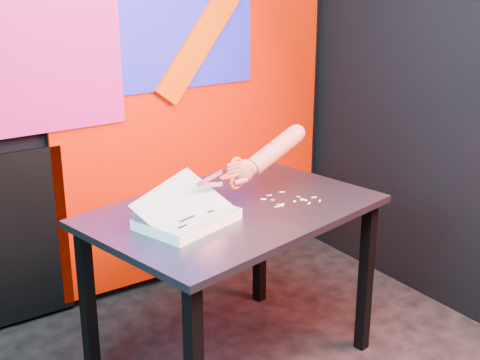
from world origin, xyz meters
TOP-DOWN VIEW (x-y plane):
  - room at (0.00, 0.00)m, footprint 3.01×3.01m
  - backdrop at (0.06, 1.46)m, footprint 2.88×0.05m
  - work_table at (0.30, 0.60)m, footprint 1.27×0.97m
  - printout_stack at (0.06, 0.56)m, footprint 0.42×0.35m
  - scissors at (0.31, 0.61)m, footprint 0.24×0.05m
  - hand_forearm at (0.52, 0.65)m, footprint 0.43×0.13m
  - paper_clippings at (0.54, 0.54)m, footprint 0.22×0.19m

SIDE VIEW (x-z plane):
  - work_table at x=0.30m, z-range 0.28..1.03m
  - paper_clippings at x=0.54m, z-range 0.75..0.75m
  - printout_stack at x=0.06m, z-range 0.68..0.87m
  - scissors at x=0.31m, z-range 0.82..0.96m
  - hand_forearm at x=0.52m, z-range 0.84..1.03m
  - backdrop at x=0.06m, z-range -0.08..2.00m
  - room at x=0.00m, z-range 0.00..2.71m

